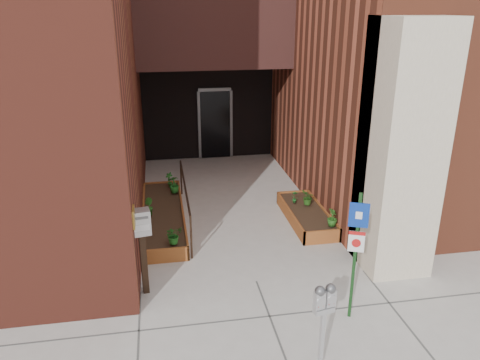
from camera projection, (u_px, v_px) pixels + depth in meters
name	position (u px, v px, depth m)	size (l,w,h in m)	color
ground	(256.00, 281.00, 8.21)	(80.00, 80.00, 0.00)	#9E9991
planter_left	(163.00, 217.00, 10.40)	(0.90, 3.60, 0.30)	brown
planter_right	(306.00, 216.00, 10.45)	(0.80, 2.20, 0.30)	brown
handrail	(185.00, 190.00, 10.22)	(0.04, 3.34, 0.90)	black
parking_meter	(324.00, 305.00, 5.90)	(0.30, 0.16, 1.29)	#B2B2B4
sign_post	(356.00, 244.00, 6.84)	(0.27, 0.13, 2.07)	#143916
payment_dropbox	(142.00, 234.00, 7.53)	(0.33, 0.27, 1.51)	black
shrub_left_a	(174.00, 235.00, 8.83)	(0.31, 0.31, 0.35)	#1D5A19
shrub_left_b	(149.00, 207.00, 10.04)	(0.21, 0.21, 0.37)	#26631C
shrub_left_c	(174.00, 184.00, 11.23)	(0.23, 0.23, 0.41)	#195A1A
shrub_left_d	(169.00, 180.00, 11.61)	(0.19, 0.19, 0.36)	#1C5919
shrub_right_a	(332.00, 217.00, 9.53)	(0.21, 0.21, 0.37)	#215317
shrub_right_b	(295.00, 197.00, 10.66)	(0.16, 0.16, 0.30)	#1B5F21
shrub_right_c	(308.00, 198.00, 10.55)	(0.30, 0.30, 0.34)	#245217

